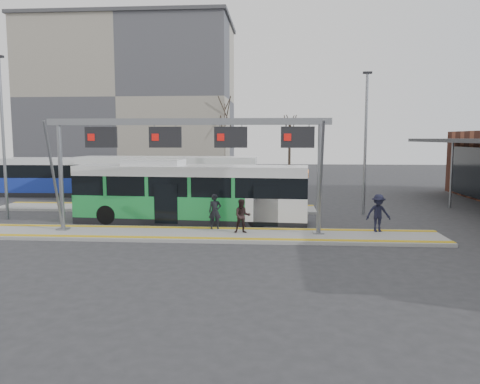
{
  "coord_description": "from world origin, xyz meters",
  "views": [
    {
      "loc": [
        3.5,
        -20.83,
        4.46
      ],
      "look_at": [
        1.72,
        3.0,
        1.7
      ],
      "focal_mm": 35.0,
      "sensor_mm": 36.0,
      "label": 1
    }
  ],
  "objects_px": {
    "passenger_a": "(215,212)",
    "passenger_c": "(378,213)",
    "hero_bus": "(191,194)",
    "gantry": "(190,142)",
    "passenger_b": "(242,216)"
  },
  "relations": [
    {
      "from": "passenger_a",
      "to": "passenger_c",
      "type": "distance_m",
      "value": 7.62
    },
    {
      "from": "hero_bus",
      "to": "passenger_a",
      "type": "relative_size",
      "value": 7.39
    },
    {
      "from": "passenger_a",
      "to": "hero_bus",
      "type": "bearing_deg",
      "value": 110.78
    },
    {
      "from": "gantry",
      "to": "hero_bus",
      "type": "height_order",
      "value": "gantry"
    },
    {
      "from": "gantry",
      "to": "passenger_b",
      "type": "distance_m",
      "value": 4.13
    },
    {
      "from": "hero_bus",
      "to": "passenger_c",
      "type": "distance_m",
      "value": 9.54
    },
    {
      "from": "passenger_a",
      "to": "passenger_b",
      "type": "distance_m",
      "value": 1.63
    },
    {
      "from": "passenger_b",
      "to": "hero_bus",
      "type": "bearing_deg",
      "value": 123.5
    },
    {
      "from": "gantry",
      "to": "passenger_c",
      "type": "height_order",
      "value": "gantry"
    },
    {
      "from": "passenger_a",
      "to": "passenger_b",
      "type": "height_order",
      "value": "passenger_a"
    },
    {
      "from": "hero_bus",
      "to": "passenger_a",
      "type": "bearing_deg",
      "value": -52.15
    },
    {
      "from": "passenger_a",
      "to": "gantry",
      "type": "bearing_deg",
      "value": -155.72
    },
    {
      "from": "passenger_b",
      "to": "passenger_c",
      "type": "height_order",
      "value": "passenger_c"
    },
    {
      "from": "hero_bus",
      "to": "passenger_b",
      "type": "height_order",
      "value": "hero_bus"
    },
    {
      "from": "gantry",
      "to": "passenger_c",
      "type": "distance_m",
      "value": 9.26
    }
  ]
}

